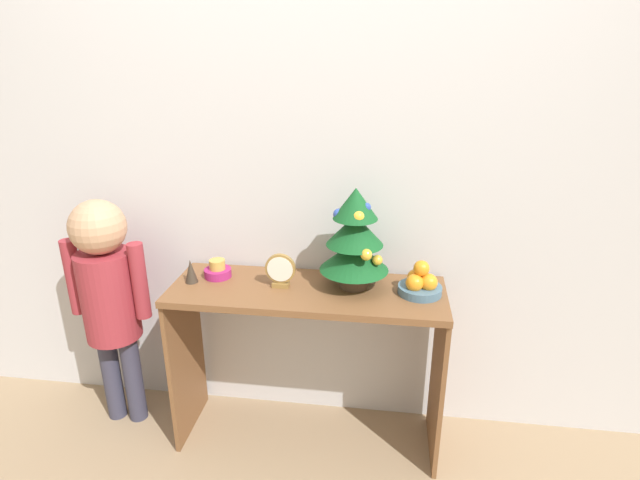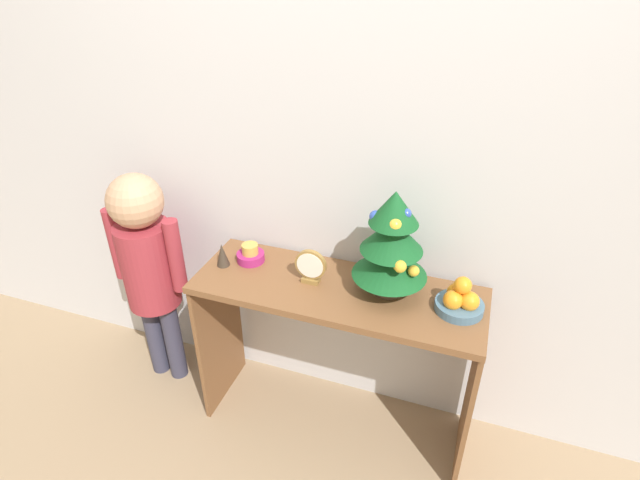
{
  "view_description": "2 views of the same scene",
  "coord_description": "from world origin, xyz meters",
  "views": [
    {
      "loc": [
        0.32,
        -1.7,
        1.74
      ],
      "look_at": [
        0.05,
        0.24,
        1.0
      ],
      "focal_mm": 28.0,
      "sensor_mm": 36.0,
      "label": 1
    },
    {
      "loc": [
        0.47,
        -1.35,
        1.99
      ],
      "look_at": [
        -0.08,
        0.21,
        1.0
      ],
      "focal_mm": 28.0,
      "sensor_mm": 36.0,
      "label": 2
    }
  ],
  "objects": [
    {
      "name": "console_table",
      "position": [
        0.0,
        0.21,
        0.6
      ],
      "size": [
        1.19,
        0.41,
        0.79
      ],
      "color": "brown",
      "rests_on": "ground_plane"
    },
    {
      "name": "child_figure",
      "position": [
        -0.93,
        0.22,
        0.72
      ],
      "size": [
        0.39,
        0.25,
        1.14
      ],
      "color": "#38384C",
      "rests_on": "ground_plane"
    },
    {
      "name": "figurine",
      "position": [
        -0.51,
        0.2,
        0.84
      ],
      "size": [
        0.06,
        0.06,
        0.11
      ],
      "color": "#382D23",
      "rests_on": "console_table"
    },
    {
      "name": "mini_tree",
      "position": [
        0.2,
        0.25,
        1.01
      ],
      "size": [
        0.3,
        0.3,
        0.44
      ],
      "color": "#4C3828",
      "rests_on": "console_table"
    },
    {
      "name": "desk_clock",
      "position": [
        -0.12,
        0.21,
        0.86
      ],
      "size": [
        0.13,
        0.04,
        0.15
      ],
      "color": "olive",
      "rests_on": "console_table"
    },
    {
      "name": "back_wall",
      "position": [
        0.0,
        0.46,
        1.25
      ],
      "size": [
        7.0,
        0.05,
        2.5
      ],
      "primitive_type": "cube",
      "color": "silver",
      "rests_on": "ground_plane"
    },
    {
      "name": "singing_bowl",
      "position": [
        -0.42,
        0.27,
        0.82
      ],
      "size": [
        0.12,
        0.12,
        0.08
      ],
      "color": "#9E2366",
      "rests_on": "console_table"
    },
    {
      "name": "fruit_bowl",
      "position": [
        0.48,
        0.22,
        0.84
      ],
      "size": [
        0.18,
        0.18,
        0.15
      ],
      "color": "#476B84",
      "rests_on": "console_table"
    },
    {
      "name": "ground_plane",
      "position": [
        0.0,
        0.0,
        0.0
      ],
      "size": [
        12.0,
        12.0,
        0.0
      ],
      "primitive_type": "plane",
      "color": "#997F60"
    }
  ]
}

